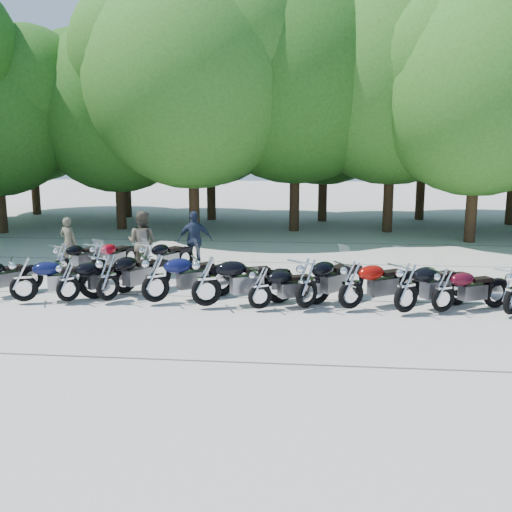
# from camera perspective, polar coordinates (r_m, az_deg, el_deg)

# --- Properties ---
(ground) EXTENTS (90.00, 90.00, 0.00)m
(ground) POSITION_cam_1_polar(r_m,az_deg,el_deg) (13.93, -0.62, -5.63)
(ground) COLOR #A9A499
(ground) RESTS_ON ground
(tree_2) EXTENTS (7.31, 7.31, 8.97)m
(tree_2) POSITION_cam_1_polar(r_m,az_deg,el_deg) (27.55, -13.13, 13.52)
(tree_2) COLOR #3A2614
(tree_2) RESTS_ON ground
(tree_3) EXTENTS (8.70, 8.70, 10.67)m
(tree_3) POSITION_cam_1_polar(r_m,az_deg,el_deg) (25.12, -6.14, 16.32)
(tree_3) COLOR #3A2614
(tree_3) RESTS_ON ground
(tree_4) EXTENTS (9.13, 9.13, 11.20)m
(tree_4) POSITION_cam_1_polar(r_m,az_deg,el_deg) (26.49, 3.83, 16.76)
(tree_4) COLOR #3A2614
(tree_4) RESTS_ON ground
(tree_5) EXTENTS (9.04, 9.04, 11.10)m
(tree_5) POSITION_cam_1_polar(r_m,az_deg,el_deg) (26.77, 12.96, 16.32)
(tree_5) COLOR #3A2614
(tree_5) RESTS_ON ground
(tree_6) EXTENTS (8.00, 8.00, 9.82)m
(tree_6) POSITION_cam_1_polar(r_m,az_deg,el_deg) (24.89, 20.53, 14.57)
(tree_6) COLOR #3A2614
(tree_6) RESTS_ON ground
(tree_9) EXTENTS (7.59, 7.59, 9.32)m
(tree_9) POSITION_cam_1_polar(r_m,az_deg,el_deg) (34.34, -20.74, 12.92)
(tree_9) COLOR #3A2614
(tree_9) RESTS_ON ground
(tree_10) EXTENTS (7.78, 7.78, 9.55)m
(tree_10) POSITION_cam_1_polar(r_m,az_deg,el_deg) (31.81, -12.53, 13.81)
(tree_10) COLOR #3A2614
(tree_10) RESTS_ON ground
(tree_11) EXTENTS (7.56, 7.56, 9.28)m
(tree_11) POSITION_cam_1_polar(r_m,az_deg,el_deg) (30.18, -4.40, 13.89)
(tree_11) COLOR #3A2614
(tree_11) RESTS_ON ground
(tree_12) EXTENTS (7.88, 7.88, 9.67)m
(tree_12) POSITION_cam_1_polar(r_m,az_deg,el_deg) (29.78, 6.55, 14.33)
(tree_12) COLOR #3A2614
(tree_12) RESTS_ON ground
(tree_13) EXTENTS (8.31, 8.31, 10.20)m
(tree_13) POSITION_cam_1_polar(r_m,az_deg,el_deg) (31.23, 15.84, 14.41)
(tree_13) COLOR #3A2614
(tree_13) RESTS_ON ground
(motorcycle_1) EXTENTS (2.43, 1.56, 1.32)m
(motorcycle_1) POSITION_cam_1_polar(r_m,az_deg,el_deg) (15.74, -21.30, -1.96)
(motorcycle_1) COLOR #0C1036
(motorcycle_1) RESTS_ON ground
(motorcycle_2) EXTENTS (1.95, 2.07, 1.23)m
(motorcycle_2) POSITION_cam_1_polar(r_m,az_deg,el_deg) (15.41, -17.48, -2.14)
(motorcycle_2) COLOR black
(motorcycle_2) RESTS_ON ground
(motorcycle_3) EXTENTS (1.90, 2.47, 1.38)m
(motorcycle_3) POSITION_cam_1_polar(r_m,az_deg,el_deg) (15.19, -13.96, -1.87)
(motorcycle_3) COLOR black
(motorcycle_3) RESTS_ON ground
(motorcycle_4) EXTENTS (2.49, 2.05, 1.41)m
(motorcycle_4) POSITION_cam_1_polar(r_m,az_deg,el_deg) (14.78, -9.58, -1.97)
(motorcycle_4) COLOR #0D113C
(motorcycle_4) RESTS_ON ground
(motorcycle_5) EXTENTS (2.67, 1.73, 1.45)m
(motorcycle_5) POSITION_cam_1_polar(r_m,az_deg,el_deg) (14.27, -4.76, -2.24)
(motorcycle_5) COLOR black
(motorcycle_5) RESTS_ON ground
(motorcycle_6) EXTENTS (2.17, 1.59, 1.20)m
(motorcycle_6) POSITION_cam_1_polar(r_m,az_deg,el_deg) (14.07, 0.39, -2.93)
(motorcycle_6) COLOR black
(motorcycle_6) RESTS_ON ground
(motorcycle_7) EXTENTS (2.19, 2.40, 1.41)m
(motorcycle_7) POSITION_cam_1_polar(r_m,az_deg,el_deg) (14.13, 4.85, -2.46)
(motorcycle_7) COLOR black
(motorcycle_7) RESTS_ON ground
(motorcycle_8) EXTENTS (2.42, 1.90, 1.36)m
(motorcycle_8) POSITION_cam_1_polar(r_m,az_deg,el_deg) (14.20, 9.05, -2.61)
(motorcycle_8) COLOR #850904
(motorcycle_8) RESTS_ON ground
(motorcycle_9) EXTENTS (2.40, 2.05, 1.38)m
(motorcycle_9) POSITION_cam_1_polar(r_m,az_deg,el_deg) (14.15, 14.13, -2.82)
(motorcycle_9) COLOR black
(motorcycle_9) RESTS_ON ground
(motorcycle_10) EXTENTS (2.22, 1.55, 1.22)m
(motorcycle_10) POSITION_cam_1_polar(r_m,az_deg,el_deg) (14.49, 17.43, -2.99)
(motorcycle_10) COLOR #400814
(motorcycle_10) RESTS_ON ground
(motorcycle_11) EXTENTS (2.06, 2.16, 1.29)m
(motorcycle_11) POSITION_cam_1_polar(r_m,az_deg,el_deg) (14.78, 23.23, -2.97)
(motorcycle_11) COLOR #9A0B05
(motorcycle_11) RESTS_ON ground
(motorcycle_13) EXTENTS (1.49, 2.14, 1.18)m
(motorcycle_13) POSITION_cam_1_polar(r_m,az_deg,el_deg) (18.21, -18.02, -0.29)
(motorcycle_13) COLOR black
(motorcycle_13) RESTS_ON ground
(motorcycle_14) EXTENTS (1.33, 2.16, 1.17)m
(motorcycle_14) POSITION_cam_1_polar(r_m,az_deg,el_deg) (18.08, -14.87, -0.19)
(motorcycle_14) COLOR maroon
(motorcycle_14) RESTS_ON ground
(motorcycle_15) EXTENTS (1.66, 2.28, 1.26)m
(motorcycle_15) POSITION_cam_1_polar(r_m,az_deg,el_deg) (17.37, -10.31, -0.30)
(motorcycle_15) COLOR black
(motorcycle_15) RESTS_ON ground
(rider_0) EXTENTS (0.65, 0.50, 1.59)m
(rider_0) POSITION_cam_1_polar(r_m,az_deg,el_deg) (19.88, -17.42, 1.28)
(rider_0) COLOR brown
(rider_0) RESTS_ON ground
(rider_1) EXTENTS (1.03, 0.87, 1.89)m
(rider_1) POSITION_cam_1_polar(r_m,az_deg,el_deg) (18.36, -10.79, 1.30)
(rider_1) COLOR brown
(rider_1) RESTS_ON ground
(rider_2) EXTENTS (1.14, 0.70, 1.81)m
(rider_2) POSITION_cam_1_polar(r_m,az_deg,el_deg) (18.78, -5.85, 1.53)
(rider_2) COLOR #1F2B41
(rider_2) RESTS_ON ground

